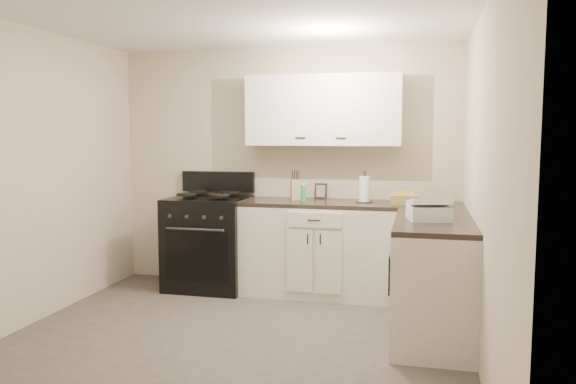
% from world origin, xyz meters
% --- Properties ---
extents(floor, '(3.60, 3.60, 0.00)m').
position_xyz_m(floor, '(0.00, 0.00, 0.00)').
color(floor, '#473F38').
rests_on(floor, ground).
extents(ceiling, '(3.60, 3.60, 0.00)m').
position_xyz_m(ceiling, '(0.00, 0.00, 2.50)').
color(ceiling, white).
rests_on(ceiling, wall_back).
extents(wall_back, '(3.60, 0.00, 3.60)m').
position_xyz_m(wall_back, '(0.00, 1.80, 1.25)').
color(wall_back, beige).
rests_on(wall_back, ground).
extents(wall_right, '(0.00, 3.60, 3.60)m').
position_xyz_m(wall_right, '(1.80, 0.00, 1.25)').
color(wall_right, beige).
rests_on(wall_right, ground).
extents(wall_left, '(0.00, 3.60, 3.60)m').
position_xyz_m(wall_left, '(-1.80, 0.00, 1.25)').
color(wall_left, beige).
rests_on(wall_left, ground).
extents(wall_front, '(3.60, 0.00, 3.60)m').
position_xyz_m(wall_front, '(0.00, -1.80, 1.25)').
color(wall_front, beige).
rests_on(wall_front, ground).
extents(base_cabinets_back, '(1.55, 0.60, 0.90)m').
position_xyz_m(base_cabinets_back, '(0.43, 1.50, 0.45)').
color(base_cabinets_back, silver).
rests_on(base_cabinets_back, floor).
extents(base_cabinets_right, '(0.60, 1.90, 0.90)m').
position_xyz_m(base_cabinets_right, '(1.50, 0.85, 0.45)').
color(base_cabinets_right, silver).
rests_on(base_cabinets_right, floor).
extents(countertop_back, '(1.55, 0.60, 0.04)m').
position_xyz_m(countertop_back, '(0.43, 1.50, 0.92)').
color(countertop_back, black).
rests_on(countertop_back, base_cabinets_back).
extents(countertop_right, '(0.60, 1.90, 0.04)m').
position_xyz_m(countertop_right, '(1.50, 0.85, 0.92)').
color(countertop_right, black).
rests_on(countertop_right, base_cabinets_right).
extents(upper_cabinets, '(1.55, 0.30, 0.70)m').
position_xyz_m(upper_cabinets, '(0.43, 1.65, 1.84)').
color(upper_cabinets, white).
rests_on(upper_cabinets, wall_back).
extents(stove, '(0.81, 0.69, 0.98)m').
position_xyz_m(stove, '(-0.74, 1.48, 0.46)').
color(stove, black).
rests_on(stove, floor).
extents(knife_block, '(0.12, 0.11, 0.21)m').
position_xyz_m(knife_block, '(0.16, 1.57, 1.04)').
color(knife_block, tan).
rests_on(knife_block, countertop_back).
extents(paper_towel, '(0.13, 0.13, 0.25)m').
position_xyz_m(paper_towel, '(0.86, 1.54, 1.07)').
color(paper_towel, white).
rests_on(paper_towel, countertop_back).
extents(soap_bottle, '(0.07, 0.07, 0.16)m').
position_xyz_m(soap_bottle, '(0.27, 1.42, 1.02)').
color(soap_bottle, '#3C9C58').
rests_on(soap_bottle, countertop_back).
extents(picture_frame, '(0.13, 0.06, 0.16)m').
position_xyz_m(picture_frame, '(0.39, 1.73, 1.02)').
color(picture_frame, black).
rests_on(picture_frame, countertop_back).
extents(wicker_basket, '(0.27, 0.19, 0.09)m').
position_xyz_m(wicker_basket, '(1.24, 1.48, 0.98)').
color(wicker_basket, '#AC8051').
rests_on(wicker_basket, countertop_right).
extents(countertop_grill, '(0.36, 0.34, 0.11)m').
position_xyz_m(countertop_grill, '(1.46, 0.49, 1.00)').
color(countertop_grill, white).
rests_on(countertop_grill, countertop_right).
extents(oven_mitt_near, '(0.02, 0.17, 0.29)m').
position_xyz_m(oven_mitt_near, '(1.18, 0.38, 0.52)').
color(oven_mitt_near, black).
rests_on(oven_mitt_near, base_cabinets_right).
extents(oven_mitt_far, '(0.02, 0.13, 0.23)m').
position_xyz_m(oven_mitt_far, '(1.18, 0.51, 0.46)').
color(oven_mitt_far, black).
rests_on(oven_mitt_far, base_cabinets_right).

